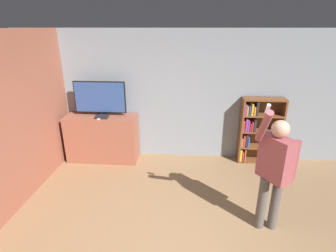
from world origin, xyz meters
name	(u,v)px	position (x,y,z in m)	size (l,w,h in m)	color
wall_back	(181,96)	(0.00, 3.23, 1.35)	(6.98, 0.06, 2.70)	gray
wall_side_brick	(19,119)	(-2.52, 1.60, 1.35)	(0.06, 4.80, 2.70)	#93513D
tv_ledge	(103,138)	(-1.65, 2.89, 0.49)	(1.48, 0.54, 0.99)	#93513D
television	(100,98)	(-1.65, 2.95, 1.36)	(1.06, 0.22, 0.71)	black
game_console	(102,117)	(-1.59, 2.78, 1.01)	(0.24, 0.18, 0.05)	black
remote_loose	(100,118)	(-1.62, 2.71, 1.00)	(0.08, 0.14, 0.02)	white
bookshelf	(256,130)	(1.58, 3.05, 0.71)	(0.84, 0.28, 1.39)	brown
person	(274,167)	(1.30, 1.01, 0.99)	(0.58, 0.55, 1.90)	#56514C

